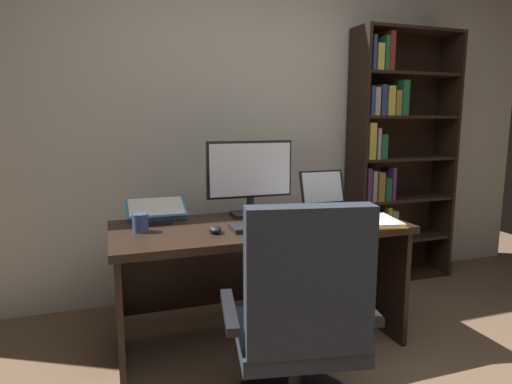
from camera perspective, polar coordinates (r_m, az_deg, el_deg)
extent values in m
cube|color=beige|center=(3.25, -1.67, 9.08)|extent=(5.05, 0.12, 2.53)
cube|color=black|center=(2.44, 0.46, -4.61)|extent=(1.61, 0.69, 0.04)
cube|color=black|center=(2.43, -17.51, -14.01)|extent=(0.03, 0.63, 0.67)
cube|color=black|center=(2.88, 15.28, -10.13)|extent=(0.03, 0.63, 0.67)
cube|color=black|center=(2.82, -1.73, -9.46)|extent=(1.49, 0.03, 0.47)
cube|color=black|center=(3.41, 12.98, 4.11)|extent=(0.02, 0.28, 1.96)
cube|color=black|center=(3.92, 23.46, 4.23)|extent=(0.02, 0.28, 1.96)
cube|color=black|center=(3.75, 17.37, 4.38)|extent=(0.86, 0.01, 1.96)
cube|color=black|center=(3.85, 17.82, -10.33)|extent=(0.81, 0.26, 0.02)
cube|color=#512D66|center=(3.59, 13.49, -9.06)|extent=(0.06, 0.21, 0.28)
cube|color=olive|center=(3.63, 14.35, -9.13)|extent=(0.05, 0.21, 0.25)
cube|color=#512D66|center=(3.64, 15.33, -9.00)|extent=(0.04, 0.17, 0.26)
cube|color=black|center=(3.67, 16.00, -8.77)|extent=(0.04, 0.17, 0.28)
cube|color=olive|center=(3.72, 16.51, -8.90)|extent=(0.05, 0.20, 0.23)
cube|color=gray|center=(3.75, 17.35, -8.42)|extent=(0.06, 0.21, 0.28)
cube|color=black|center=(3.76, 18.07, -5.67)|extent=(0.81, 0.26, 0.02)
cube|color=black|center=(3.49, 13.82, -4.78)|extent=(0.04, 0.15, 0.20)
cube|color=#195633|center=(3.53, 14.35, -4.30)|extent=(0.04, 0.20, 0.24)
cube|color=maroon|center=(3.57, 15.17, -4.21)|extent=(0.04, 0.21, 0.23)
cube|color=#195633|center=(3.57, 15.91, -4.33)|extent=(0.03, 0.16, 0.22)
cube|color=gold|center=(3.60, 16.23, -3.87)|extent=(0.03, 0.20, 0.27)
cube|color=gray|center=(3.64, 16.80, -4.01)|extent=(0.05, 0.21, 0.24)
cube|color=black|center=(3.69, 18.32, -0.82)|extent=(0.81, 0.26, 0.02)
cube|color=#512D66|center=(3.42, 13.93, 0.98)|extent=(0.03, 0.17, 0.26)
cube|color=gray|center=(3.46, 14.53, 0.84)|extent=(0.03, 0.18, 0.23)
cube|color=olive|center=(3.48, 15.39, 0.78)|extent=(0.06, 0.17, 0.22)
cube|color=#195633|center=(3.53, 16.21, 0.45)|extent=(0.05, 0.18, 0.17)
cube|color=#512D66|center=(3.55, 16.92, 1.10)|extent=(0.03, 0.17, 0.25)
cube|color=black|center=(3.65, 18.58, 4.19)|extent=(0.81, 0.26, 0.02)
cube|color=gold|center=(3.39, 14.38, 6.49)|extent=(0.06, 0.16, 0.27)
cube|color=gray|center=(3.44, 15.06, 6.16)|extent=(0.03, 0.18, 0.23)
cube|color=#195633|center=(3.46, 15.66, 5.78)|extent=(0.05, 0.18, 0.18)
cube|color=black|center=(3.64, 18.85, 9.27)|extent=(0.81, 0.26, 0.02)
cube|color=navy|center=(3.40, 14.27, 11.47)|extent=(0.03, 0.19, 0.21)
cube|color=gray|center=(3.43, 14.69, 11.35)|extent=(0.04, 0.22, 0.20)
cube|color=navy|center=(3.46, 15.48, 11.47)|extent=(0.04, 0.21, 0.22)
cube|color=gold|center=(3.48, 16.57, 11.34)|extent=(0.06, 0.17, 0.21)
cube|color=olive|center=(3.52, 17.42, 11.03)|extent=(0.05, 0.17, 0.18)
cube|color=#195633|center=(3.57, 18.01, 11.57)|extent=(0.06, 0.22, 0.26)
cube|color=black|center=(3.65, 19.13, 14.34)|extent=(0.81, 0.26, 0.02)
cube|color=navy|center=(3.44, 14.37, 17.10)|extent=(0.03, 0.21, 0.24)
cube|color=gold|center=(3.46, 15.17, 16.57)|extent=(0.05, 0.19, 0.19)
cube|color=#195633|center=(3.50, 15.86, 16.91)|extent=(0.03, 0.21, 0.24)
cube|color=maroon|center=(3.51, 16.53, 17.11)|extent=(0.04, 0.19, 0.27)
cube|color=black|center=(3.70, 19.41, 19.32)|extent=(0.81, 0.26, 0.02)
cylinder|color=black|center=(2.04, 5.12, -22.72)|extent=(0.06, 0.06, 0.30)
cube|color=#232833|center=(1.94, 5.20, -18.10)|extent=(0.58, 0.57, 0.07)
cube|color=#232833|center=(1.64, 6.99, -11.45)|extent=(0.49, 0.19, 0.56)
cube|color=black|center=(1.85, -3.52, -15.26)|extent=(0.12, 0.39, 0.04)
cube|color=black|center=(1.97, 13.46, -13.94)|extent=(0.12, 0.39, 0.04)
cube|color=black|center=(2.64, -0.75, -2.88)|extent=(0.22, 0.16, 0.02)
cylinder|color=black|center=(2.63, -0.75, -1.70)|extent=(0.04, 0.04, 0.09)
cube|color=black|center=(2.60, -0.83, 2.99)|extent=(0.53, 0.02, 0.34)
cube|color=white|center=(2.58, -0.69, 2.94)|extent=(0.50, 0.00, 0.31)
cube|color=black|center=(2.81, 10.06, -2.22)|extent=(0.31, 0.24, 0.02)
cube|color=#2D2D30|center=(2.80, 10.24, -2.04)|extent=(0.27, 0.13, 0.00)
cube|color=black|center=(2.93, 8.67, 0.64)|extent=(0.31, 0.08, 0.22)
cube|color=white|center=(2.92, 8.70, 0.65)|extent=(0.28, 0.06, 0.19)
cube|color=black|center=(2.33, 1.79, -4.47)|extent=(0.42, 0.15, 0.02)
ellipsoid|color=black|center=(2.24, -5.42, -4.85)|extent=(0.06, 0.10, 0.04)
cube|color=black|center=(2.51, -12.65, -3.85)|extent=(0.14, 0.12, 0.01)
cube|color=black|center=(2.46, -12.55, -3.81)|extent=(0.30, 0.01, 0.01)
cube|color=#2D84C6|center=(2.59, -12.93, -2.06)|extent=(0.34, 0.19, 0.09)
cube|color=silver|center=(2.58, -12.93, -1.87)|extent=(0.31, 0.17, 0.08)
cube|color=orange|center=(2.46, 9.78, -4.08)|extent=(0.31, 0.36, 0.01)
cube|color=orange|center=(2.54, 15.24, -3.83)|extent=(0.31, 0.36, 0.01)
cube|color=silver|center=(2.45, 9.79, -3.81)|extent=(0.29, 0.34, 0.02)
cube|color=silver|center=(2.54, 15.25, -3.56)|extent=(0.29, 0.34, 0.02)
cylinder|color=#B7B7BC|center=(2.49, 12.56, -3.78)|extent=(0.08, 0.28, 0.02)
cube|color=silver|center=(2.56, 4.88, -3.39)|extent=(0.17, 0.23, 0.01)
cylinder|color=black|center=(2.57, 5.29, -3.16)|extent=(0.13, 0.06, 0.01)
cylinder|color=#334C7A|center=(2.33, -14.88, -3.92)|extent=(0.08, 0.08, 0.09)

